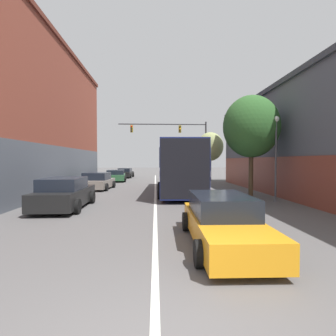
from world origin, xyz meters
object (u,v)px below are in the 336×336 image
Objects in this scene: hatchback_foreground at (222,221)px; street_tree_far at (210,147)px; parked_car_left_far at (125,173)px; parked_car_left_mid at (65,194)px; parked_car_left_distant at (97,181)px; parked_car_left_near at (116,176)px; street_lamp at (276,153)px; bus at (180,165)px; traffic_signal_gantry at (179,137)px; street_tree_near at (251,127)px.

hatchback_foreground is 0.86× the size of street_tree_far.
parked_car_left_mid is at bearing -178.14° from parked_car_left_far.
parked_car_left_far is 1.06× the size of parked_car_left_distant.
street_lamp is at bearing -148.12° from parked_car_left_near.
hatchback_foreground is (0.06, -11.45, -1.30)m from bus.
parked_car_left_near is 8.17m from traffic_signal_gantry.
street_tree_far is (4.42, 10.80, 1.87)m from bus.
parked_car_left_near is 10.92m from street_tree_far.
street_tree_near is (9.56, -19.25, 3.62)m from parked_car_left_far.
parked_car_left_far is 9.41m from traffic_signal_gantry.
street_lamp is (10.81, -14.42, 2.04)m from parked_car_left_near.
hatchback_foreground is 9.76m from street_tree_near.
street_tree_near is at bearing -92.21° from street_tree_far.
street_tree_near reaches higher than hatchback_foreground.
parked_car_left_far is 0.43× the size of traffic_signal_gantry.
traffic_signal_gantry is at bearing -2.21° from bus.
parked_car_left_far is at bearing 141.92° from traffic_signal_gantry.
hatchback_foreground is at bearing -92.24° from traffic_signal_gantry.
traffic_signal_gantry is (7.16, 8.71, 4.22)m from parked_car_left_distant.
parked_car_left_near is 1.11× the size of parked_car_left_distant.
hatchback_foreground is at bearing -169.21° from parked_car_left_near.
traffic_signal_gantry is at bearing 179.36° from street_tree_far.
traffic_signal_gantry is at bearing -125.48° from parked_car_left_far.
traffic_signal_gantry is at bearing -88.17° from parked_car_left_near.
parked_car_left_distant reaches higher than parked_car_left_near.
hatchback_foreground is 0.47× the size of traffic_signal_gantry.
street_lamp reaches higher than parked_car_left_near.
bus is 2.41× the size of parked_car_left_mid.
bus is at bearing -105.18° from parked_car_left_distant.
bus is 11.26m from traffic_signal_gantry.
street_lamp is at bearing -32.98° from hatchback_foreground.
hatchback_foreground is 28.07m from parked_car_left_far.
hatchback_foreground is at bearing -101.09° from street_tree_far.
hatchback_foreground is at bearing -124.01° from street_lamp.
hatchback_foreground is at bearing -133.05° from parked_car_left_mid.
parked_car_left_far is 23.06m from street_lamp.
bus is at bearing -157.86° from parked_car_left_far.
bus is 2.32× the size of street_lamp.
street_tree_near reaches higher than parked_car_left_mid.
street_tree_far is at bearing -19.55° from bus.
parked_car_left_mid is at bearing 175.12° from parked_car_left_near.
street_tree_near is at bearing 128.23° from street_lamp.
parked_car_left_distant is at bearing -140.85° from street_tree_far.
bus is 2.72× the size of parked_car_left_distant.
street_tree_near is (3.82, 8.22, 3.60)m from hatchback_foreground.
parked_car_left_near is 7.89m from parked_car_left_distant.
street_lamp is at bearing -150.21° from parked_car_left_far.
street_tree_near is (3.88, -3.22, 2.30)m from bus.
street_lamp is (3.88, -15.25, -2.20)m from traffic_signal_gantry.
street_tree_far reaches higher than bus.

